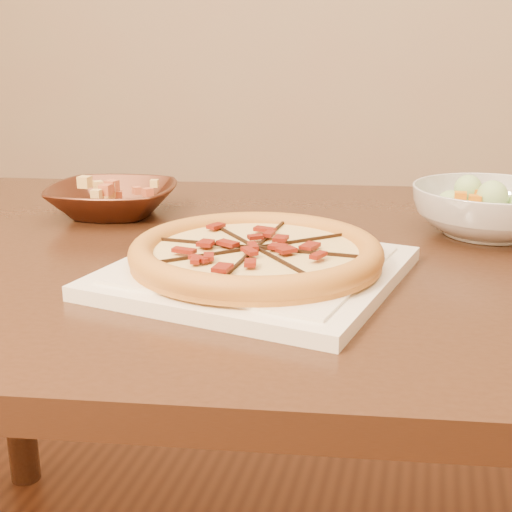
% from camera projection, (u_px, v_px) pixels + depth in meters
% --- Properties ---
extents(dining_table, '(1.55, 1.11, 0.75)m').
position_uv_depth(dining_table, '(231.00, 309.00, 1.06)').
color(dining_table, '#331D11').
rests_on(dining_table, floor).
extents(plate, '(0.39, 0.39, 0.02)m').
position_uv_depth(plate, '(256.00, 271.00, 0.89)').
color(plate, white).
rests_on(plate, dining_table).
extents(pizza, '(0.31, 0.31, 0.03)m').
position_uv_depth(pizza, '(256.00, 253.00, 0.88)').
color(pizza, orange).
rests_on(pizza, plate).
extents(bronze_bowl, '(0.24, 0.24, 0.05)m').
position_uv_depth(bronze_bowl, '(113.00, 200.00, 1.20)').
color(bronze_bowl, '#5A2F1F').
rests_on(bronze_bowl, dining_table).
extents(mixed_dish, '(0.08, 0.11, 0.03)m').
position_uv_depth(mixed_dish, '(110.00, 177.00, 1.19)').
color(mixed_dish, tan).
rests_on(mixed_dish, bronze_bowl).
extents(salad_bowl, '(0.30, 0.30, 0.07)m').
position_uv_depth(salad_bowl, '(489.00, 211.00, 1.08)').
color(salad_bowl, silver).
rests_on(salad_bowl, dining_table).
extents(salad, '(0.09, 0.13, 0.04)m').
position_uv_depth(salad, '(492.00, 175.00, 1.07)').
color(salad, '#A0C780').
rests_on(salad, salad_bowl).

